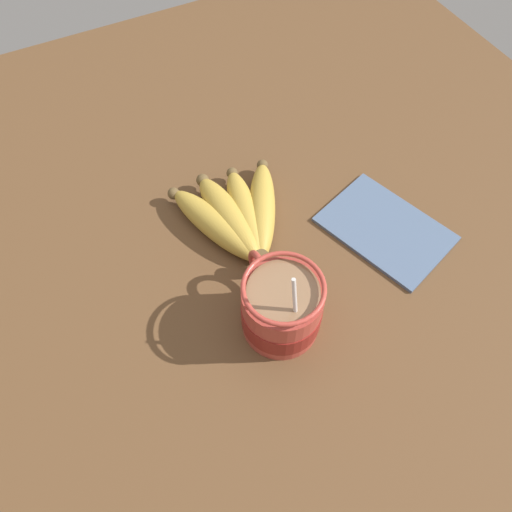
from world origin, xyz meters
The scene contains 4 objects.
table centered at (0.00, 0.00, 1.92)cm, with size 136.23×136.23×3.85cm.
coffee_mug centered at (-7.28, -1.43, 8.38)cm, with size 13.94×10.24×14.56cm.
banana_bunch centered at (10.02, -3.42, 5.93)cm, with size 19.64×18.39×4.50cm.
napkin centered at (-0.92, -22.68, 4.15)cm, with size 21.11×17.76×0.60cm.
Camera 1 is at (-31.13, 14.23, 64.09)cm, focal length 35.00 mm.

